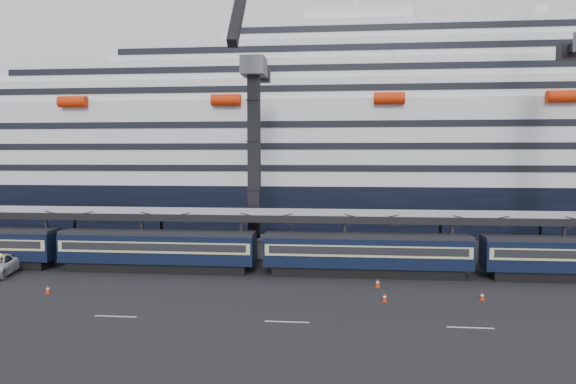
# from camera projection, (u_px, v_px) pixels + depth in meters

# --- Properties ---
(ground) EXTENTS (260.00, 260.00, 0.00)m
(ground) POSITION_uv_depth(u_px,v_px,m) (485.00, 310.00, 37.09)
(ground) COLOR black
(ground) RESTS_ON ground
(train) EXTENTS (133.05, 3.00, 4.05)m
(train) POSITION_uv_depth(u_px,v_px,m) (403.00, 253.00, 47.32)
(train) COLOR black
(train) RESTS_ON ground
(canopy) EXTENTS (130.00, 6.25, 5.53)m
(canopy) POSITION_uv_depth(u_px,v_px,m) (446.00, 216.00, 50.62)
(canopy) COLOR gray
(canopy) RESTS_ON ground
(cruise_ship) EXTENTS (214.09, 28.84, 34.00)m
(cruise_ship) POSITION_uv_depth(u_px,v_px,m) (399.00, 149.00, 81.98)
(cruise_ship) COLOR black
(cruise_ship) RESTS_ON ground
(crane_dark_near) EXTENTS (4.50, 17.75, 35.08)m
(crane_dark_near) POSITION_uv_depth(u_px,v_px,m) (254.00, 149.00, 56.68)
(crane_dark_near) COLOR #46484D
(crane_dark_near) RESTS_ON ground
(traffic_cone_a) EXTENTS (0.37, 0.37, 0.74)m
(traffic_cone_a) POSITION_uv_depth(u_px,v_px,m) (48.00, 289.00, 41.64)
(traffic_cone_a) COLOR red
(traffic_cone_a) RESTS_ON ground
(traffic_cone_c) EXTENTS (0.36, 0.36, 0.71)m
(traffic_cone_c) POSITION_uv_depth(u_px,v_px,m) (385.00, 297.00, 39.34)
(traffic_cone_c) COLOR red
(traffic_cone_c) RESTS_ON ground
(traffic_cone_d) EXTENTS (0.41, 0.41, 0.81)m
(traffic_cone_d) POSITION_uv_depth(u_px,v_px,m) (378.00, 283.00, 43.61)
(traffic_cone_d) COLOR red
(traffic_cone_d) RESTS_ON ground
(traffic_cone_e) EXTENTS (0.35, 0.35, 0.69)m
(traffic_cone_e) POSITION_uv_depth(u_px,v_px,m) (482.00, 296.00, 39.76)
(traffic_cone_e) COLOR red
(traffic_cone_e) RESTS_ON ground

